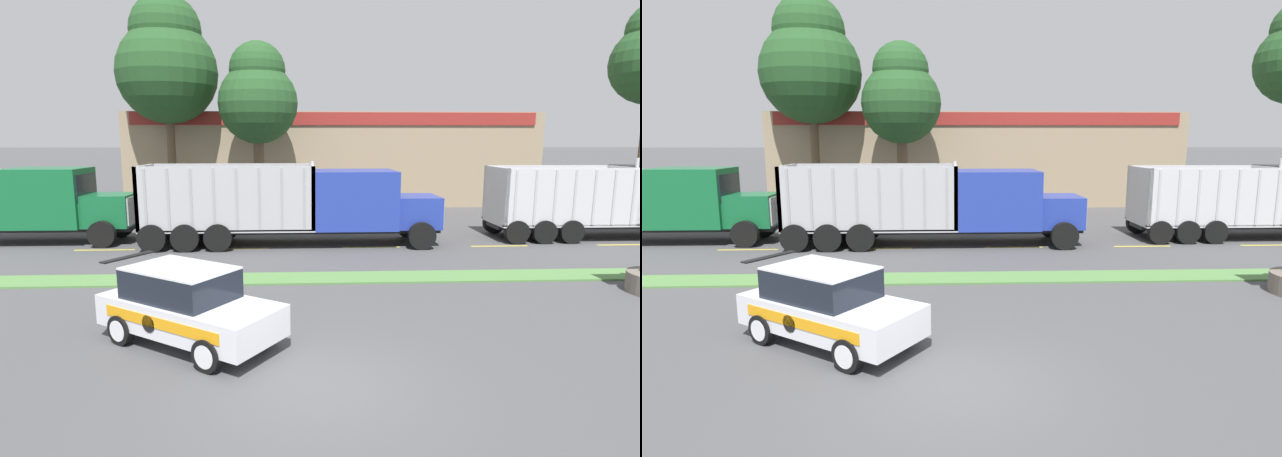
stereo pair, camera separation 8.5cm
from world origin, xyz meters
TOP-DOWN VIEW (x-y plane):
  - ground_plane at (0.00, 0.00)m, footprint 600.00×600.00m
  - grass_verge at (0.00, 7.05)m, footprint 120.00×1.31m
  - centre_line_3 at (-8.14, 11.70)m, footprint 2.40×0.14m
  - centre_line_4 at (-2.74, 11.70)m, footprint 2.40×0.14m
  - centre_line_5 at (2.66, 11.70)m, footprint 2.40×0.14m
  - centre_line_6 at (8.06, 11.70)m, footprint 2.40×0.14m
  - centre_line_7 at (13.46, 11.70)m, footprint 2.40×0.14m
  - dump_truck_lead at (-12.33, 13.33)m, footprint 12.18×2.59m
  - dump_truck_mid at (14.88, 13.37)m, footprint 11.03×2.82m
  - dump_truck_trail at (0.61, 12.49)m, footprint 12.33×2.86m
  - rally_car at (-2.77, 2.11)m, footprint 4.33×3.69m
  - store_building_backdrop at (2.13, 29.81)m, footprint 27.05×12.10m
  - tree_behind_left at (-2.56, 21.04)m, footprint 4.56×4.56m
  - tree_behind_right at (-7.94, 22.60)m, footprint 5.92×5.92m

SIDE VIEW (x-z plane):
  - ground_plane at x=0.00m, z-range 0.00..0.00m
  - centre_line_3 at x=-8.14m, z-range 0.00..0.01m
  - centre_line_4 at x=-2.74m, z-range 0.00..0.01m
  - centre_line_5 at x=2.66m, z-range 0.00..0.01m
  - centre_line_6 at x=8.06m, z-range 0.00..0.01m
  - centre_line_7 at x=13.46m, z-range 0.00..0.01m
  - grass_verge at x=0.00m, z-range 0.00..0.06m
  - rally_car at x=-2.77m, z-range 0.00..1.72m
  - dump_truck_lead at x=-12.33m, z-range -0.17..3.42m
  - dump_truck_mid at x=14.88m, z-range -0.17..3.45m
  - dump_truck_trail at x=0.61m, z-range -0.13..3.42m
  - store_building_backdrop at x=2.13m, z-range 0.00..6.15m
  - tree_behind_left at x=-2.56m, z-range 1.91..11.75m
  - tree_behind_right at x=-7.94m, z-range 2.49..15.19m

